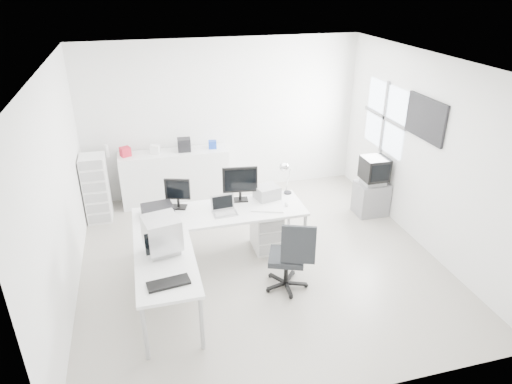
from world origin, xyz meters
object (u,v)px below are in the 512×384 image
object	(u,v)px
main_desk	(221,234)
office_chair	(287,254)
drawer_pedestal	(267,230)
crt_monitor	(162,237)
inkjet_printer	(158,210)
laptop	(225,207)
lcd_monitor_small	(178,193)
laser_printer	(267,192)
crt_tv	(374,171)
sideboard	(175,177)
lcd_monitor_large	(240,184)
filing_cabinet	(96,189)
side_desk	(168,290)
tv_cabinet	(371,198)

from	to	relation	value
main_desk	office_chair	distance (m)	1.16
drawer_pedestal	crt_monitor	distance (m)	1.91
inkjet_printer	office_chair	size ratio (longest dim) A/B	0.41
laptop	crt_monitor	distance (m)	1.18
lcd_monitor_small	laptop	size ratio (longest dim) A/B	1.29
laser_printer	crt_tv	bearing A→B (deg)	-1.22
office_chair	drawer_pedestal	bearing A→B (deg)	110.86
main_desk	lcd_monitor_small	xyz separation A→B (m)	(-0.55, 0.25, 0.60)
laptop	sideboard	world-z (taller)	laptop
lcd_monitor_large	filing_cabinet	bearing A→B (deg)	154.16
lcd_monitor_small	sideboard	size ratio (longest dim) A/B	0.24
drawer_pedestal	laptop	xyz separation A→B (m)	(-0.65, -0.15, 0.56)
laptop	crt_tv	distance (m)	2.79
lcd_monitor_large	office_chair	xyz separation A→B (m)	(0.34, -1.17, -0.51)
laptop	filing_cabinet	xyz separation A→B (m)	(-1.82, 1.74, -0.30)
side_desk	office_chair	xyz separation A→B (m)	(1.54, 0.18, 0.13)
lcd_monitor_small	office_chair	size ratio (longest dim) A/B	0.44
crt_monitor	tv_cabinet	distance (m)	3.94
laser_printer	lcd_monitor_small	bearing A→B (deg)	165.30
drawer_pedestal	crt_tv	xyz separation A→B (m)	(2.03, 0.60, 0.49)
lcd_monitor_large	filing_cabinet	distance (m)	2.57
main_desk	tv_cabinet	distance (m)	2.81
drawer_pedestal	lcd_monitor_small	world-z (taller)	lcd_monitor_small
inkjet_printer	crt_monitor	distance (m)	0.96
sideboard	crt_monitor	bearing A→B (deg)	-98.08
side_desk	inkjet_printer	distance (m)	1.28
side_desk	laptop	distance (m)	1.43
laptop	sideboard	distance (m)	2.19
drawer_pedestal	tv_cabinet	size ratio (longest dim) A/B	1.06
laser_printer	sideboard	world-z (taller)	sideboard
lcd_monitor_small	side_desk	bearing A→B (deg)	-84.27
laser_printer	crt_tv	size ratio (longest dim) A/B	0.67
laptop	filing_cabinet	distance (m)	2.53
lcd_monitor_small	crt_monitor	size ratio (longest dim) A/B	1.04
crt_monitor	sideboard	xyz separation A→B (m)	(0.40, 2.85, -0.49)
lcd_monitor_small	office_chair	bearing A→B (deg)	-25.26
lcd_monitor_small	tv_cabinet	size ratio (longest dim) A/B	0.79
side_desk	lcd_monitor_small	world-z (taller)	lcd_monitor_small
side_desk	inkjet_printer	world-z (taller)	inkjet_printer
main_desk	laptop	distance (m)	0.50
lcd_monitor_small	crt_tv	distance (m)	3.31
tv_cabinet	lcd_monitor_large	bearing A→B (deg)	-170.54
crt_monitor	sideboard	bearing A→B (deg)	70.23
side_desk	drawer_pedestal	size ratio (longest dim) A/B	2.33
drawer_pedestal	laser_printer	world-z (taller)	laser_printer
lcd_monitor_small	laptop	xyz separation A→B (m)	(0.60, -0.35, -0.11)
laptop	lcd_monitor_large	bearing A→B (deg)	45.07
lcd_monitor_large	tv_cabinet	distance (m)	2.52
laser_printer	crt_monitor	distance (m)	1.93
inkjet_printer	lcd_monitor_large	size ratio (longest dim) A/B	0.78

